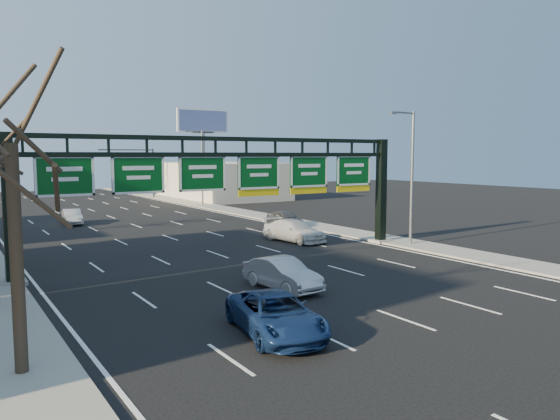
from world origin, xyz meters
TOP-DOWN VIEW (x-y plane):
  - ground at (0.00, 0.00)m, footprint 160.00×160.00m
  - sidewalk_right at (12.80, 20.00)m, footprint 3.00×120.00m
  - lane_markings at (0.00, 20.00)m, footprint 21.60×120.00m
  - sign_gantry at (0.16, 8.00)m, footprint 24.60×1.20m
  - building_right_distant at (20.00, 50.00)m, footprint 12.00×20.00m
  - tree_near at (-12.80, -4.00)m, footprint 3.60×3.60m
  - streetlight_near at (12.47, 6.00)m, footprint 2.15×0.22m
  - streetlight_far at (12.47, 40.00)m, footprint 2.15×0.22m
  - billboard_right at (15.00, 44.98)m, footprint 7.00×0.50m
  - traffic_signal_mast at (5.69, 55.00)m, footprint 10.16×0.54m
  - car_blue_suv at (-4.96, -4.82)m, footprint 3.23×5.42m
  - car_silver_sedan at (-1.37, 0.38)m, footprint 1.89×4.48m
  - car_white_wagon at (6.87, 11.66)m, footprint 2.96×5.50m
  - car_grey_far at (10.50, 18.50)m, footprint 1.84×4.27m
  - car_silver_distant at (-4.45, 30.05)m, footprint 1.78×4.16m

SIDE VIEW (x-z plane):
  - ground at x=0.00m, z-range 0.00..0.00m
  - lane_markings at x=0.00m, z-range 0.00..0.01m
  - sidewalk_right at x=12.80m, z-range 0.00..0.12m
  - car_silver_distant at x=-4.45m, z-range 0.00..1.33m
  - car_blue_suv at x=-4.96m, z-range 0.00..1.41m
  - car_grey_far at x=10.50m, z-range 0.00..1.43m
  - car_silver_sedan at x=-1.37m, z-range 0.00..1.44m
  - car_white_wagon at x=6.87m, z-range 0.00..1.52m
  - building_right_distant at x=20.00m, z-range 0.00..5.00m
  - sign_gantry at x=0.16m, z-range 1.03..8.23m
  - streetlight_near at x=12.47m, z-range 0.58..9.58m
  - streetlight_far at x=12.47m, z-range 0.58..9.58m
  - traffic_signal_mast at x=5.69m, z-range 2.00..9.00m
  - tree_near at x=-12.80m, z-range 3.05..11.91m
  - billboard_right at x=15.00m, z-range 3.06..15.06m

